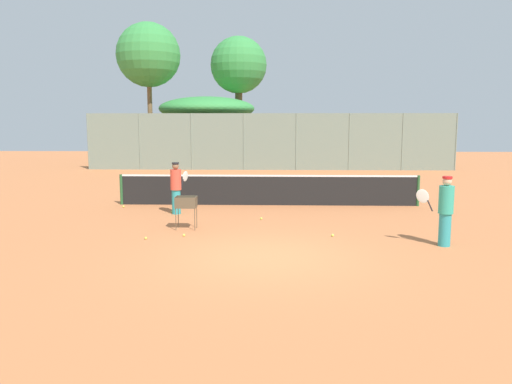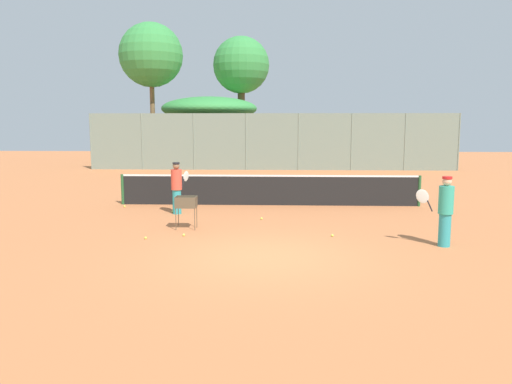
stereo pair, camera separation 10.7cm
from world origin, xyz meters
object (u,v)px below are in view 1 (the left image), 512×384
player_white_outfit (445,210)px  player_red_cap (176,187)px  ball_cart (186,205)px  parked_car (232,155)px  tennis_net (268,189)px

player_white_outfit → player_red_cap: player_white_outfit is taller
ball_cart → parked_car: parked_car is taller
player_red_cap → parked_car: (0.30, 18.56, -0.19)m
ball_cart → player_white_outfit: bearing=-14.7°
player_white_outfit → player_red_cap: (-7.06, 3.95, -0.00)m
player_red_cap → player_white_outfit: bearing=-94.2°
player_white_outfit → parked_car: 23.50m
tennis_net → player_red_cap: (-2.90, -1.76, 0.29)m
player_red_cap → parked_car: player_red_cap is taller
player_red_cap → ball_cart: size_ratio=1.83×
tennis_net → parked_car: size_ratio=2.50×
player_red_cap → parked_car: size_ratio=0.39×
tennis_net → player_white_outfit: 7.07m
tennis_net → parked_car: bearing=98.8°
ball_cart → player_red_cap: bearing=107.3°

